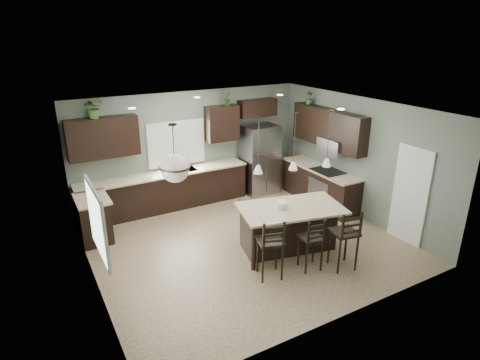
% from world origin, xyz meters
% --- Properties ---
extents(ground, '(6.00, 6.00, 0.00)m').
position_xyz_m(ground, '(0.00, 0.00, 0.00)').
color(ground, '#9E8466').
rests_on(ground, ground).
extents(pantry_door, '(0.04, 0.82, 2.04)m').
position_xyz_m(pantry_door, '(2.98, -1.55, 1.02)').
color(pantry_door, white).
rests_on(pantry_door, ground).
extents(window_back, '(1.35, 0.02, 1.00)m').
position_xyz_m(window_back, '(-0.40, 2.73, 1.55)').
color(window_back, white).
rests_on(window_back, room_shell).
extents(window_left, '(0.02, 1.10, 1.00)m').
position_xyz_m(window_left, '(-2.98, -0.80, 1.55)').
color(window_left, white).
rests_on(window_left, room_shell).
extents(left_return_cabs, '(0.60, 0.90, 0.90)m').
position_xyz_m(left_return_cabs, '(-2.70, 1.70, 0.45)').
color(left_return_cabs, black).
rests_on(left_return_cabs, ground).
extents(left_return_countertop, '(0.66, 0.96, 0.04)m').
position_xyz_m(left_return_countertop, '(-2.68, 1.70, 0.92)').
color(left_return_countertop, beige).
rests_on(left_return_countertop, left_return_cabs).
extents(back_lower_cabs, '(4.20, 0.60, 0.90)m').
position_xyz_m(back_lower_cabs, '(-0.85, 2.45, 0.45)').
color(back_lower_cabs, black).
rests_on(back_lower_cabs, ground).
extents(back_countertop, '(4.20, 0.66, 0.04)m').
position_xyz_m(back_countertop, '(-0.85, 2.43, 0.92)').
color(back_countertop, beige).
rests_on(back_countertop, back_lower_cabs).
extents(sink_inset, '(0.70, 0.45, 0.01)m').
position_xyz_m(sink_inset, '(-0.40, 2.43, 0.94)').
color(sink_inset, gray).
rests_on(sink_inset, back_countertop).
extents(faucet, '(0.02, 0.02, 0.28)m').
position_xyz_m(faucet, '(-0.40, 2.40, 1.08)').
color(faucet, silver).
rests_on(faucet, back_countertop).
extents(back_upper_left, '(1.55, 0.34, 0.90)m').
position_xyz_m(back_upper_left, '(-2.15, 2.58, 1.95)').
color(back_upper_left, black).
rests_on(back_upper_left, room_shell).
extents(back_upper_right, '(0.85, 0.34, 0.90)m').
position_xyz_m(back_upper_right, '(0.80, 2.58, 1.95)').
color(back_upper_right, black).
rests_on(back_upper_right, room_shell).
extents(fridge_header, '(1.05, 0.34, 0.45)m').
position_xyz_m(fridge_header, '(1.85, 2.58, 2.25)').
color(fridge_header, black).
rests_on(fridge_header, room_shell).
extents(right_lower_cabs, '(0.60, 2.35, 0.90)m').
position_xyz_m(right_lower_cabs, '(2.70, 0.87, 0.45)').
color(right_lower_cabs, black).
rests_on(right_lower_cabs, ground).
extents(right_countertop, '(0.66, 2.35, 0.04)m').
position_xyz_m(right_countertop, '(2.68, 0.87, 0.92)').
color(right_countertop, beige).
rests_on(right_countertop, right_lower_cabs).
extents(cooktop, '(0.58, 0.75, 0.02)m').
position_xyz_m(cooktop, '(2.68, 0.60, 0.94)').
color(cooktop, black).
rests_on(cooktop, right_countertop).
extents(wall_oven_front, '(0.01, 0.72, 0.60)m').
position_xyz_m(wall_oven_front, '(2.40, 0.60, 0.45)').
color(wall_oven_front, gray).
rests_on(wall_oven_front, right_lower_cabs).
extents(right_upper_cabs, '(0.34, 2.35, 0.90)m').
position_xyz_m(right_upper_cabs, '(2.83, 0.87, 1.95)').
color(right_upper_cabs, black).
rests_on(right_upper_cabs, room_shell).
extents(microwave, '(0.40, 0.75, 0.40)m').
position_xyz_m(microwave, '(2.78, 0.60, 1.55)').
color(microwave, gray).
rests_on(microwave, right_upper_cabs).
extents(refrigerator, '(0.90, 0.74, 1.85)m').
position_xyz_m(refrigerator, '(1.76, 2.28, 0.93)').
color(refrigerator, '#93939B').
rests_on(refrigerator, ground).
extents(kitchen_island, '(2.22, 1.56, 0.92)m').
position_xyz_m(kitchen_island, '(0.65, -0.66, 0.46)').
color(kitchen_island, black).
rests_on(kitchen_island, ground).
extents(serving_dish, '(0.24, 0.24, 0.14)m').
position_xyz_m(serving_dish, '(0.46, -0.62, 0.99)').
color(serving_dish, silver).
rests_on(serving_dish, kitchen_island).
extents(bar_stool_left, '(0.54, 0.54, 1.17)m').
position_xyz_m(bar_stool_left, '(-0.23, -1.27, 0.59)').
color(bar_stool_left, black).
rests_on(bar_stool_left, ground).
extents(bar_stool_center, '(0.46, 0.46, 1.05)m').
position_xyz_m(bar_stool_center, '(0.56, -1.42, 0.53)').
color(bar_stool_center, black).
rests_on(bar_stool_center, ground).
extents(bar_stool_right, '(0.52, 0.52, 1.20)m').
position_xyz_m(bar_stool_right, '(1.11, -1.68, 0.60)').
color(bar_stool_right, black).
rests_on(bar_stool_right, ground).
extents(pendant_left, '(0.17, 0.17, 1.10)m').
position_xyz_m(pendant_left, '(-0.03, -0.51, 2.25)').
color(pendant_left, silver).
rests_on(pendant_left, room_shell).
extents(pendant_center, '(0.17, 0.17, 1.10)m').
position_xyz_m(pendant_center, '(0.65, -0.66, 2.25)').
color(pendant_center, white).
rests_on(pendant_center, room_shell).
extents(pendant_right, '(0.17, 0.17, 1.10)m').
position_xyz_m(pendant_right, '(1.34, -0.82, 2.25)').
color(pendant_right, white).
rests_on(pendant_right, room_shell).
extents(chandelier, '(0.52, 0.52, 0.99)m').
position_xyz_m(chandelier, '(-1.61, -0.45, 2.31)').
color(chandelier, beige).
rests_on(chandelier, room_shell).
extents(plant_back_left, '(0.53, 0.50, 0.47)m').
position_xyz_m(plant_back_left, '(-2.28, 2.55, 2.64)').
color(plant_back_left, '#345826').
rests_on(plant_back_left, back_upper_left).
extents(plant_back_right, '(0.24, 0.22, 0.37)m').
position_xyz_m(plant_back_right, '(0.95, 2.55, 2.58)').
color(plant_back_right, '#274B21').
rests_on(plant_back_right, back_upper_right).
extents(plant_right_wall, '(0.20, 0.20, 0.33)m').
position_xyz_m(plant_right_wall, '(2.80, 1.63, 2.57)').
color(plant_right_wall, '#285625').
rests_on(plant_right_wall, right_upper_cabs).
extents(room_shell, '(6.00, 6.00, 6.00)m').
position_xyz_m(room_shell, '(0.00, 0.00, 1.70)').
color(room_shell, slate).
rests_on(room_shell, ground).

